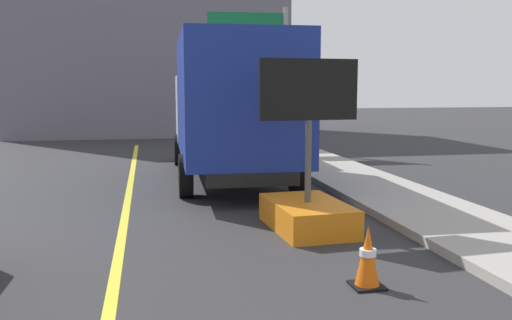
{
  "coord_description": "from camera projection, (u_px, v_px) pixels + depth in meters",
  "views": [
    {
      "loc": [
        0.42,
        1.97,
        2.25
      ],
      "look_at": [
        1.33,
        6.51,
        1.64
      ],
      "focal_mm": 38.54,
      "sensor_mm": 36.0,
      "label": 1
    }
  ],
  "objects": [
    {
      "name": "traffic_cone_mid_lane",
      "position": [
        368.0,
        257.0,
        6.21
      ],
      "size": [
        0.36,
        0.36,
        0.71
      ],
      "color": "black",
      "rests_on": "ground"
    },
    {
      "name": "highway_guide_sign",
      "position": [
        263.0,
        54.0,
        18.93
      ],
      "size": [
        2.79,
        0.25,
        5.0
      ],
      "color": "gray",
      "rests_on": "ground"
    },
    {
      "name": "far_building_block",
      "position": [
        149.0,
        35.0,
        27.0
      ],
      "size": [
        12.68,
        6.63,
        9.67
      ],
      "primitive_type": "cube",
      "color": "slate",
      "rests_on": "ground"
    },
    {
      "name": "arrow_board_trailer",
      "position": [
        308.0,
        200.0,
        8.73
      ],
      "size": [
        1.6,
        1.87,
        2.7
      ],
      "color": "orange",
      "rests_on": "ground"
    },
    {
      "name": "box_truck",
      "position": [
        230.0,
        105.0,
        13.35
      ],
      "size": [
        2.83,
        7.75,
        3.37
      ],
      "color": "black",
      "rests_on": "ground"
    }
  ]
}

